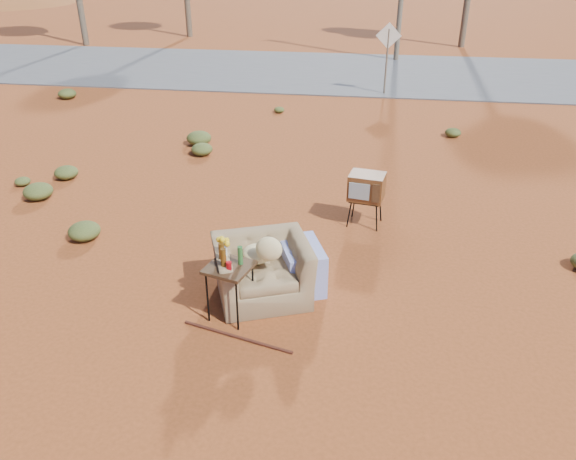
# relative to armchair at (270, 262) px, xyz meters

# --- Properties ---
(ground) EXTENTS (140.00, 140.00, 0.00)m
(ground) POSITION_rel_armchair_xyz_m (0.18, -0.45, -0.53)
(ground) COLOR brown
(ground) RESTS_ON ground
(highway) EXTENTS (140.00, 7.00, 0.04)m
(highway) POSITION_rel_armchair_xyz_m (0.18, 14.55, -0.51)
(highway) COLOR #565659
(highway) RESTS_ON ground
(armchair) EXTENTS (1.68, 1.45, 1.13)m
(armchair) POSITION_rel_armchair_xyz_m (0.00, 0.00, 0.00)
(armchair) COLOR olive
(armchair) RESTS_ON ground
(tv_unit) EXTENTS (0.66, 0.57, 0.95)m
(tv_unit) POSITION_rel_armchair_xyz_m (1.28, 2.38, 0.18)
(tv_unit) COLOR black
(tv_unit) RESTS_ON ground
(side_table) EXTENTS (0.68, 0.68, 1.10)m
(side_table) POSITION_rel_armchair_xyz_m (-0.45, -0.57, 0.29)
(side_table) COLOR #3D2A16
(side_table) RESTS_ON ground
(rusty_bar) EXTENTS (1.50, 0.45, 0.04)m
(rusty_bar) POSITION_rel_armchair_xyz_m (-0.25, -1.06, -0.51)
(rusty_bar) COLOR #542016
(rusty_bar) RESTS_ON ground
(road_sign) EXTENTS (0.78, 0.06, 2.19)m
(road_sign) POSITION_rel_armchair_xyz_m (1.68, 11.55, 0.97)
(road_sign) COLOR brown
(road_sign) RESTS_ON ground
(scrub_patch) EXTENTS (17.49, 8.07, 0.33)m
(scrub_patch) POSITION_rel_armchair_xyz_m (-0.64, 3.96, -0.39)
(scrub_patch) COLOR #515625
(scrub_patch) RESTS_ON ground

